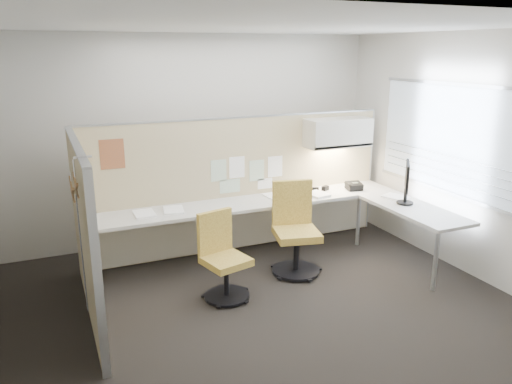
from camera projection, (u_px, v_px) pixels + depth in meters
name	position (u px, v px, depth m)	size (l,w,h in m)	color
floor	(248.00, 308.00, 5.19)	(5.50, 4.50, 0.01)	black
ceiling	(247.00, 24.00, 4.42)	(5.50, 4.50, 0.01)	white
wall_back	(184.00, 140.00, 6.79)	(5.50, 0.02, 2.80)	beige
wall_front	(399.00, 267.00, 2.82)	(5.50, 0.02, 2.80)	beige
wall_right	(463.00, 155.00, 5.85)	(0.02, 4.50, 2.80)	beige
window_pane	(463.00, 142.00, 5.80)	(0.01, 2.80, 1.30)	#ACBDC8
partition_back	(240.00, 185.00, 6.57)	(4.10, 0.06, 1.75)	#C4B388
partition_left	(85.00, 234.00, 4.81)	(0.06, 2.20, 1.75)	#C4B388
desk	(281.00, 211.00, 6.37)	(4.00, 2.07, 0.73)	beige
overhead_bin	(338.00, 133.00, 6.73)	(0.90, 0.36, 0.38)	beige
task_light_strip	(337.00, 148.00, 6.78)	(0.60, 0.06, 0.02)	#FFEABF
pinned_papers	(246.00, 173.00, 6.53)	(1.01, 0.00, 0.47)	#8CBF8C
poster	(112.00, 154.00, 5.78)	(0.28, 0.00, 0.35)	#DA5B1B
chair_left	(222.00, 259.00, 5.33)	(0.53, 0.54, 0.93)	black
chair_right	(295.00, 232.00, 5.93)	(0.60, 0.62, 1.07)	black
monitor	(407.00, 180.00, 6.15)	(0.33, 0.41, 0.52)	black
phone	(354.00, 186.00, 6.84)	(0.24, 0.22, 0.12)	black
stapler	(313.00, 189.00, 6.80)	(0.14, 0.04, 0.05)	black
tape_dispenser	(325.00, 188.00, 6.83)	(0.10, 0.06, 0.06)	black
coat_hook	(76.00, 201.00, 3.97)	(0.18, 0.43, 1.30)	silver
paper_stack_0	(144.00, 214.00, 5.81)	(0.23, 0.30, 0.02)	white
paper_stack_1	(173.00, 210.00, 5.95)	(0.23, 0.30, 0.02)	white
paper_stack_2	(275.00, 196.00, 6.55)	(0.23, 0.30, 0.01)	white
paper_stack_3	(317.00, 194.00, 6.59)	(0.23, 0.30, 0.03)	white
paper_stack_4	(395.00, 197.00, 6.49)	(0.23, 0.30, 0.02)	white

